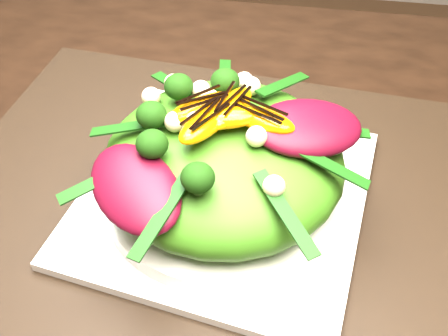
# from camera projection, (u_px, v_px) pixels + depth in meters

# --- Properties ---
(placemat) EXTENTS (0.58, 0.46, 0.00)m
(placemat) POSITION_uv_depth(u_px,v_px,m) (224.00, 200.00, 0.50)
(placemat) COLOR black
(placemat) RESTS_ON dining_table
(plate_base) EXTENTS (0.29, 0.29, 0.01)m
(plate_base) POSITION_uv_depth(u_px,v_px,m) (224.00, 195.00, 0.50)
(plate_base) COLOR silver
(plate_base) RESTS_ON placemat
(salad_bowl) EXTENTS (0.25, 0.25, 0.02)m
(salad_bowl) POSITION_uv_depth(u_px,v_px,m) (224.00, 186.00, 0.49)
(salad_bowl) COLOR white
(salad_bowl) RESTS_ON plate_base
(lettuce_mound) EXTENTS (0.26, 0.26, 0.08)m
(lettuce_mound) POSITION_uv_depth(u_px,v_px,m) (224.00, 159.00, 0.46)
(lettuce_mound) COLOR #356A13
(lettuce_mound) RESTS_ON salad_bowl
(radicchio_leaf) EXTENTS (0.11, 0.09, 0.02)m
(radicchio_leaf) POSITION_uv_depth(u_px,v_px,m) (308.00, 128.00, 0.43)
(radicchio_leaf) COLOR #420714
(radicchio_leaf) RESTS_ON lettuce_mound
(orange_segment) EXTENTS (0.07, 0.05, 0.02)m
(orange_segment) POSITION_uv_depth(u_px,v_px,m) (225.00, 102.00, 0.45)
(orange_segment) COLOR orange
(orange_segment) RESTS_ON lettuce_mound
(broccoli_floret) EXTENTS (0.04, 0.04, 0.04)m
(broccoli_floret) POSITION_uv_depth(u_px,v_px,m) (173.00, 91.00, 0.45)
(broccoli_floret) COLOR black
(broccoli_floret) RESTS_ON lettuce_mound
(macadamia_nut) EXTENTS (0.02, 0.02, 0.02)m
(macadamia_nut) POSITION_uv_depth(u_px,v_px,m) (242.00, 145.00, 0.41)
(macadamia_nut) COLOR beige
(macadamia_nut) RESTS_ON lettuce_mound
(balsamic_drizzle) EXTENTS (0.04, 0.02, 0.00)m
(balsamic_drizzle) POSITION_uv_depth(u_px,v_px,m) (225.00, 94.00, 0.44)
(balsamic_drizzle) COLOR black
(balsamic_drizzle) RESTS_ON orange_segment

